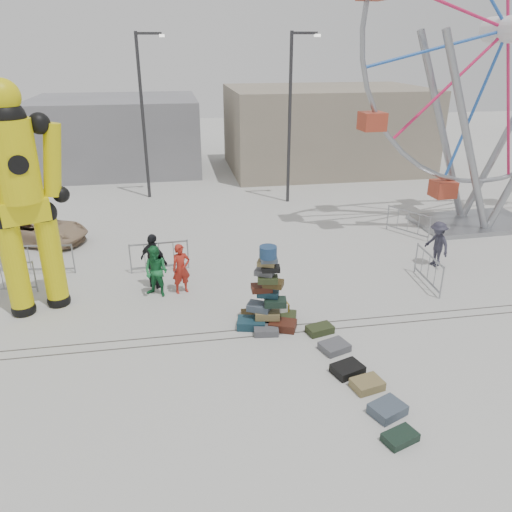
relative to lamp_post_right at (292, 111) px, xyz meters
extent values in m
plane|color=#9E9E99|center=(-3.09, -13.00, -4.48)|extent=(90.00, 90.00, 0.00)
cube|color=#47443F|center=(-3.09, -12.40, -4.48)|extent=(40.00, 0.04, 0.01)
cube|color=#47443F|center=(-3.09, -12.00, -4.48)|extent=(40.00, 0.04, 0.01)
cube|color=gray|center=(3.91, 7.00, -1.98)|extent=(12.00, 8.00, 5.00)
cube|color=gray|center=(-9.09, 9.00, -2.28)|extent=(10.00, 8.00, 4.40)
cylinder|color=#2D2D30|center=(-0.09, 0.00, -0.48)|extent=(0.16, 0.16, 8.00)
cube|color=#2D2D30|center=(0.51, 0.00, 3.42)|extent=(1.20, 0.15, 0.12)
cube|color=silver|center=(1.11, 0.00, 3.32)|extent=(0.25, 0.25, 0.12)
cylinder|color=#2D2D30|center=(-7.09, 2.00, -0.48)|extent=(0.16, 0.16, 8.00)
cube|color=#2D2D30|center=(-6.49, 2.00, 3.42)|extent=(1.20, 0.15, 0.12)
cube|color=silver|center=(-5.89, 2.00, 3.32)|extent=(0.25, 0.25, 0.12)
cube|color=#173847|center=(-3.92, -11.90, -4.35)|extent=(0.89, 0.70, 0.26)
cube|color=#471D12|center=(-3.06, -12.14, -4.36)|extent=(0.89, 0.77, 0.24)
cube|color=#423115|center=(-3.79, -11.43, -4.37)|extent=(0.72, 0.52, 0.22)
cube|color=#2E381C|center=(-2.93, -11.67, -4.36)|extent=(0.84, 0.71, 0.24)
cube|color=#52535A|center=(-3.57, -12.31, -4.38)|extent=(0.72, 0.53, 0.20)
cube|color=black|center=(-3.30, -11.36, -4.37)|extent=(0.77, 0.66, 0.22)
cube|color=olive|center=(-3.45, -11.88, -4.12)|extent=(0.77, 0.59, 0.22)
cube|color=#424F5E|center=(-3.68, -11.79, -3.91)|extent=(0.76, 0.67, 0.20)
cube|color=black|center=(-3.25, -11.96, -3.71)|extent=(0.67, 0.50, 0.20)
cube|color=#173847|center=(-3.41, -11.74, -3.52)|extent=(0.69, 0.57, 0.18)
cube|color=#471D12|center=(-3.60, -11.74, -3.34)|extent=(0.59, 0.41, 0.18)
cube|color=#423115|center=(-3.29, -11.87, -3.16)|extent=(0.65, 0.57, 0.18)
cube|color=#2E381C|center=(-3.46, -11.93, -2.99)|extent=(0.61, 0.46, 0.16)
cube|color=#52535A|center=(-3.53, -11.78, -2.84)|extent=(0.62, 0.55, 0.16)
cube|color=black|center=(-3.37, -11.90, -2.69)|extent=(0.54, 0.40, 0.14)
cube|color=olive|center=(-3.49, -11.82, -2.55)|extent=(0.56, 0.46, 0.14)
cube|color=#424F5E|center=(-3.43, -11.92, -2.42)|extent=(0.48, 0.34, 0.12)
cylinder|color=navy|center=(-3.45, -11.88, -2.20)|extent=(0.48, 0.48, 0.32)
sphere|color=black|center=(-10.51, -9.94, -4.34)|extent=(0.70, 0.70, 0.70)
cylinder|color=yellow|center=(-10.51, -9.94, -3.00)|extent=(0.65, 0.65, 2.96)
sphere|color=black|center=(-10.51, -9.94, -1.52)|extent=(0.74, 0.74, 0.74)
sphere|color=black|center=(-9.58, -9.52, -4.34)|extent=(0.70, 0.70, 0.70)
cylinder|color=yellow|center=(-9.58, -9.52, -3.00)|extent=(0.65, 0.65, 2.96)
sphere|color=black|center=(-9.58, -9.52, -1.52)|extent=(0.74, 0.74, 0.74)
cube|color=yellow|center=(-10.04, -9.73, -1.34)|extent=(1.48, 1.20, 0.65)
cylinder|color=yellow|center=(-10.04, -9.73, 0.05)|extent=(1.20, 1.20, 2.22)
sphere|color=black|center=(-10.04, -9.73, 1.16)|extent=(1.02, 1.02, 1.02)
sphere|color=yellow|center=(-10.04, -9.73, 1.72)|extent=(0.93, 0.93, 0.93)
sphere|color=black|center=(-9.32, -9.41, 0.98)|extent=(0.59, 0.59, 0.59)
cylinder|color=yellow|center=(-9.15, -9.34, -0.04)|extent=(0.89, 0.75, 2.08)
sphere|color=black|center=(-9.07, -9.30, -1.06)|extent=(0.48, 0.48, 0.48)
cube|color=gray|center=(7.24, -4.95, -4.38)|extent=(5.09, 3.18, 0.20)
cylinder|color=gray|center=(5.69, -5.91, -0.50)|extent=(3.47, 0.43, 8.07)
cylinder|color=gray|center=(5.62, -4.12, -0.50)|extent=(3.47, 0.43, 8.07)
cylinder|color=gray|center=(8.80, -4.00, -0.50)|extent=(3.47, 0.43, 8.07)
cylinder|color=white|center=(7.24, -4.95, 3.48)|extent=(1.08, 2.23, 0.99)
torus|color=gray|center=(7.24, -4.95, 3.48)|extent=(12.13, 0.67, 12.13)
cube|color=#9D3521|center=(7.24, -4.95, -2.99)|extent=(0.93, 0.93, 0.70)
cube|color=silver|center=(-3.29, -11.42, -4.25)|extent=(1.07, 0.70, 0.47)
cube|color=#2E381C|center=(-2.08, -12.51, -4.38)|extent=(0.81, 0.61, 0.21)
cube|color=#52535A|center=(-1.95, -13.41, -4.38)|extent=(0.86, 0.78, 0.20)
cube|color=black|center=(-1.94, -14.43, -4.37)|extent=(0.87, 0.76, 0.22)
cube|color=olive|center=(-1.69, -15.06, -4.37)|extent=(0.80, 0.67, 0.22)
cube|color=#424F5E|center=(-1.58, -15.97, -4.36)|extent=(0.90, 0.81, 0.24)
cube|color=black|center=(-1.65, -16.78, -4.39)|extent=(0.81, 0.65, 0.18)
imported|color=#A02116|center=(-5.78, -9.34, -3.66)|extent=(0.69, 0.55, 1.65)
imported|color=#1C7039|center=(-6.56, -9.46, -3.64)|extent=(1.02, 0.96, 1.68)
imported|color=black|center=(-6.63, -8.83, -3.55)|extent=(1.12, 1.06, 1.86)
imported|color=#2A2937|center=(3.36, -8.75, -3.65)|extent=(0.86, 1.19, 1.67)
imported|color=tan|center=(-11.34, -3.92, -3.93)|extent=(4.38, 3.27, 1.11)
camera|label=1|loc=(-5.87, -24.03, 2.96)|focal=35.00mm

